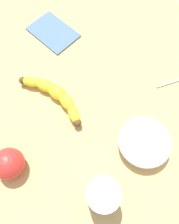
{
  "coord_description": "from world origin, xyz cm",
  "views": [
    {
      "loc": [
        12.72,
        -20.85,
        61.7
      ],
      "look_at": [
        2.53,
        1.38,
        5.0
      ],
      "focal_mm": 36.25,
      "sensor_mm": 36.0,
      "label": 1
    }
  ],
  "objects": [
    {
      "name": "wooden_tabletop",
      "position": [
        0.0,
        0.0,
        1.5
      ],
      "size": [
        120.0,
        120.0,
        3.0
      ],
      "primitive_type": "cube",
      "color": "tan",
      "rests_on": "ground"
    },
    {
      "name": "banana",
      "position": [
        -8.61,
        2.13,
        4.98
      ],
      "size": [
        22.57,
        9.87,
        3.97
      ],
      "rotation": [
        0.0,
        0.0,
        2.89
      ],
      "color": "yellow",
      "rests_on": "wooden_tabletop"
    },
    {
      "name": "smoothie_glass",
      "position": [
        14.2,
        -17.18,
        8.02
      ],
      "size": [
        7.33,
        7.33,
        10.71
      ],
      "color": "silver",
      "rests_on": "wooden_tabletop"
    },
    {
      "name": "ceramic_bowl",
      "position": [
        18.92,
        -0.67,
        5.38
      ],
      "size": [
        13.64,
        13.64,
        3.94
      ],
      "color": "white",
      "rests_on": "wooden_tabletop"
    },
    {
      "name": "apple_fruit",
      "position": [
        -9.19,
        -19.76,
        6.88
      ],
      "size": [
        7.75,
        7.75,
        7.75
      ],
      "primitive_type": "sphere",
      "color": "red",
      "rests_on": "wooden_tabletop"
    },
    {
      "name": "folded_napkin",
      "position": [
        -20.83,
        23.28,
        3.3
      ],
      "size": [
        18.35,
        15.29,
        0.6
      ],
      "primitive_type": "cube",
      "rotation": [
        0.0,
        0.0,
        -0.33
      ],
      "color": "slate",
      "rests_on": "wooden_tabletop"
    }
  ]
}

